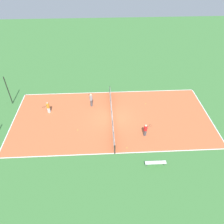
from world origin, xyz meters
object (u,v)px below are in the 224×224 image
bench (156,163)px  player_baseline_gray (91,99)px  tennis_net (112,114)px  player_center_orange (48,107)px  fence_post_back_right (8,91)px  player_coach_red (146,129)px  tennis_ball_near_net (127,148)px  tennis_ball_far_baseline (145,104)px  tennis_ball_left_sideline (78,130)px

bench → player_baseline_gray: size_ratio=1.09×
tennis_net → player_center_orange: bearing=79.7°
player_center_orange → fence_post_back_right: bearing=-75.3°
player_coach_red → tennis_ball_near_net: size_ratio=22.35×
tennis_ball_far_baseline → fence_post_back_right: 17.06m
tennis_ball_far_baseline → tennis_ball_left_sideline: same height
tennis_ball_near_net → tennis_ball_left_sideline: (2.85, 5.14, 0.00)m
fence_post_back_right → player_center_orange: bearing=-113.6°
player_baseline_gray → tennis_ball_near_net: bearing=-168.7°
player_center_orange → fence_post_back_right: (2.19, 5.02, 1.02)m
player_center_orange → fence_post_back_right: 5.57m
player_coach_red → player_center_orange: (4.42, 10.86, 0.02)m
tennis_ball_left_sideline → player_coach_red: bearing=-99.1°
tennis_net → player_coach_red: (-3.05, -3.35, 0.36)m
bench → tennis_ball_near_net: 3.31m
tennis_ball_near_net → tennis_ball_far_baseline: (7.22, -3.13, 0.00)m
player_baseline_gray → player_coach_red: bearing=-149.5°
bench → player_baseline_gray: 11.27m
player_coach_red → tennis_ball_left_sideline: (1.16, 7.24, -0.83)m
player_center_orange → tennis_ball_far_baseline: (1.11, -11.90, -0.84)m
player_baseline_gray → tennis_ball_far_baseline: (0.03, -6.83, -1.01)m
bench → tennis_ball_far_baseline: size_ratio=28.79×
player_center_orange → tennis_ball_far_baseline: bearing=133.7°
player_baseline_gray → tennis_ball_near_net: 8.15m
tennis_ball_near_net → fence_post_back_right: size_ratio=0.02×
tennis_net → bench: (-7.00, -3.66, -0.14)m
tennis_net → fence_post_back_right: bearing=74.1°
player_baseline_gray → tennis_net: bearing=-151.1°
player_coach_red → tennis_net: bearing=111.8°
tennis_ball_far_baseline → tennis_net: bearing=119.5°
tennis_ball_left_sideline → fence_post_back_right: size_ratio=0.02×
bench → tennis_ball_left_sideline: bench is taller
tennis_ball_near_net → player_center_orange: bearing=55.1°
player_coach_red → player_center_orange: 11.73m
player_baseline_gray → tennis_ball_far_baseline: bearing=-105.7°
tennis_ball_near_net → tennis_ball_left_sideline: bearing=61.0°
player_center_orange → player_baseline_gray: bearing=140.4°
player_baseline_gray → tennis_ball_left_sideline: player_baseline_gray is taller
bench → player_coach_red: bearing=-85.6°
player_center_orange → tennis_ball_left_sideline: bearing=86.4°
player_center_orange → tennis_ball_near_net: (-6.11, -8.77, -0.84)m
player_coach_red → tennis_ball_near_net: (-1.69, 2.10, -0.83)m
tennis_net → tennis_ball_near_net: tennis_net is taller
tennis_net → player_center_orange: player_center_orange is taller
bench → tennis_net: bearing=-62.4°
tennis_net → tennis_ball_far_baseline: 5.07m
tennis_net → fence_post_back_right: fence_post_back_right is taller
bench → tennis_ball_far_baseline: bench is taller
player_coach_red → player_center_orange: player_center_orange is taller
player_baseline_gray → tennis_ball_far_baseline: 6.91m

